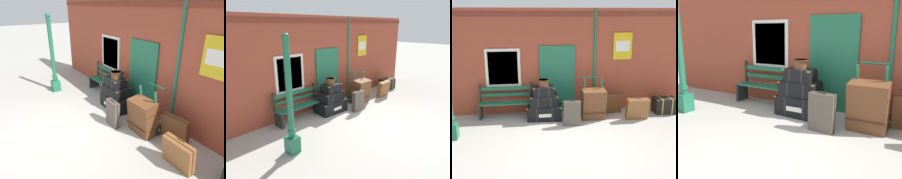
{
  "view_description": "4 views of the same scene",
  "coord_description": "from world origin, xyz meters",
  "views": [
    {
      "loc": [
        4.09,
        -1.41,
        3.02
      ],
      "look_at": [
        -0.35,
        1.62,
        0.71
      ],
      "focal_mm": 32.02,
      "sensor_mm": 36.0,
      "label": 1
    },
    {
      "loc": [
        -5.41,
        -3.09,
        2.91
      ],
      "look_at": [
        -0.33,
        1.58,
        0.83
      ],
      "focal_mm": 34.78,
      "sensor_mm": 36.0,
      "label": 2
    },
    {
      "loc": [
        -0.92,
        -6.12,
        3.06
      ],
      "look_at": [
        0.16,
        1.85,
        0.87
      ],
      "focal_mm": 45.41,
      "sensor_mm": 36.0,
      "label": 3
    },
    {
      "loc": [
        1.83,
        -2.62,
        1.75
      ],
      "look_at": [
        -0.59,
        1.62,
        0.58
      ],
      "focal_mm": 38.88,
      "sensor_mm": 36.0,
      "label": 4
    }
  ],
  "objects": [
    {
      "name": "ground_plane",
      "position": [
        0.0,
        0.0,
        0.0
      ],
      "size": [
        60.0,
        60.0,
        0.0
      ],
      "primitive_type": "plane",
      "color": "#A3A099"
    },
    {
      "name": "brick_facade",
      "position": [
        -0.01,
        2.6,
        1.6
      ],
      "size": [
        10.4,
        0.35,
        3.2
      ],
      "color": "#9E422D",
      "rests_on": "ground"
    },
    {
      "name": "large_brown_trunk",
      "position": [
        1.0,
        1.63,
        0.46
      ],
      "size": [
        0.7,
        0.53,
        0.92
      ],
      "color": "brown",
      "rests_on": "ground"
    },
    {
      "name": "steamer_trunk_base",
      "position": [
        -0.42,
        1.84,
        0.21
      ],
      "size": [
        1.06,
        0.73,
        0.43
      ],
      "color": "black",
      "rests_on": "ground"
    },
    {
      "name": "suitcase_cream",
      "position": [
        0.3,
        1.19,
        0.35
      ],
      "size": [
        0.49,
        0.18,
        0.74
      ],
      "color": "#51473D",
      "rests_on": "ground"
    },
    {
      "name": "round_hatbox",
      "position": [
        -0.45,
        1.82,
        1.11
      ],
      "size": [
        0.32,
        0.31,
        0.2
      ],
      "color": "brown",
      "rests_on": "steamer_trunk_top"
    },
    {
      "name": "steamer_trunk_top",
      "position": [
        -0.45,
        1.8,
        0.87
      ],
      "size": [
        0.61,
        0.45,
        0.27
      ],
      "color": "black",
      "rests_on": "steamer_trunk_middle"
    },
    {
      "name": "steamer_trunk_middle",
      "position": [
        -0.45,
        1.82,
        0.58
      ],
      "size": [
        0.82,
        0.57,
        0.33
      ],
      "color": "black",
      "rests_on": "steamer_trunk_base"
    },
    {
      "name": "suitcase_brown",
      "position": [
        1.68,
        2.01,
        0.33
      ],
      "size": [
        0.69,
        0.37,
        0.69
      ],
      "color": "brown",
      "rests_on": "ground"
    },
    {
      "name": "suitcase_olive",
      "position": [
        2.28,
        1.39,
        0.32
      ],
      "size": [
        0.66,
        0.28,
        0.67
      ],
      "color": "brown",
      "rests_on": "ground"
    },
    {
      "name": "porters_trolley",
      "position": [
        1.0,
        1.8,
        0.27
      ],
      "size": [
        0.71,
        0.57,
        1.2
      ],
      "color": "black",
      "rests_on": "ground"
    },
    {
      "name": "platform_bench",
      "position": [
        -1.55,
        2.16,
        0.44
      ],
      "size": [
        1.6,
        0.43,
        1.01
      ],
      "color": "#1E6647",
      "rests_on": "ground"
    },
    {
      "name": "lamp_post",
      "position": [
        -2.81,
        0.75,
        1.03
      ],
      "size": [
        0.28,
        0.28,
        2.75
      ],
      "color": "#1E6647",
      "rests_on": "ground"
    }
  ]
}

